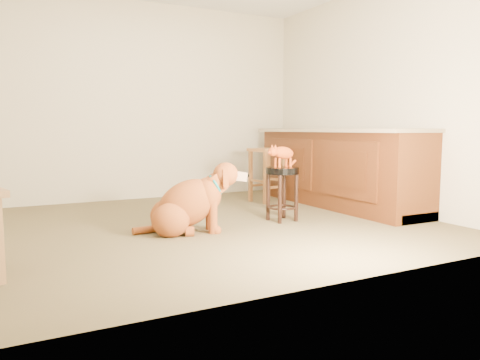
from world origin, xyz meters
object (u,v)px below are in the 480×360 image
padded_stool (282,183)px  tabby_kitten (282,154)px  golden_retriever (188,205)px  wood_stool (267,174)px

padded_stool → tabby_kitten: (-0.01, 0.00, 0.30)m
golden_retriever → tabby_kitten: size_ratio=2.54×
padded_stool → wood_stool: bearing=66.4°
golden_retriever → wood_stool: bearing=53.1°
padded_stool → golden_retriever: (-1.05, -0.07, -0.14)m
padded_stool → golden_retriever: 1.06m
wood_stool → tabby_kitten: (-0.51, -1.15, 0.33)m
tabby_kitten → golden_retriever: bearing=179.8°
golden_retriever → tabby_kitten: (1.04, 0.07, 0.44)m
wood_stool → tabby_kitten: bearing=-114.1°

